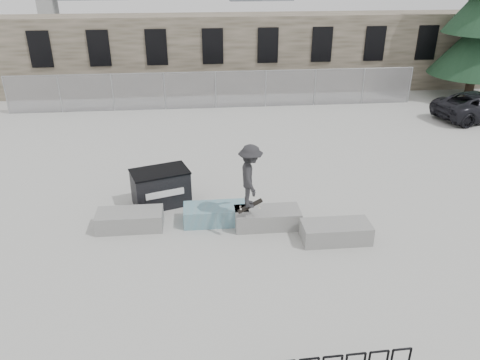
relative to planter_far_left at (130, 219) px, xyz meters
name	(u,v)px	position (x,y,z in m)	size (l,w,h in m)	color
ground	(237,224)	(3.28, -0.11, -0.30)	(120.00, 120.00, 0.00)	#A2A39E
stone_wall	(212,54)	(3.28, 16.13, 1.95)	(36.00, 2.58, 4.50)	brown
chainlink_fence	(216,89)	(3.28, 12.39, 0.73)	(22.06, 0.06, 2.02)	gray
planter_far_left	(130,219)	(0.00, 0.00, 0.00)	(2.00, 0.90, 0.56)	gray
planter_center_left	(216,213)	(2.64, 0.10, 0.00)	(2.00, 0.90, 0.56)	teal
planter_center_right	(267,217)	(4.22, -0.30, 0.00)	(2.00, 0.90, 0.56)	gray
planter_offset	(336,231)	(6.09, -1.30, 0.00)	(2.00, 0.90, 0.56)	gray
dumpster	(161,187)	(0.88, 1.49, 0.31)	(2.11, 1.64, 1.22)	black
skateboarder	(250,176)	(3.63, -0.63, 1.59)	(0.77, 1.23, 2.09)	#262628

